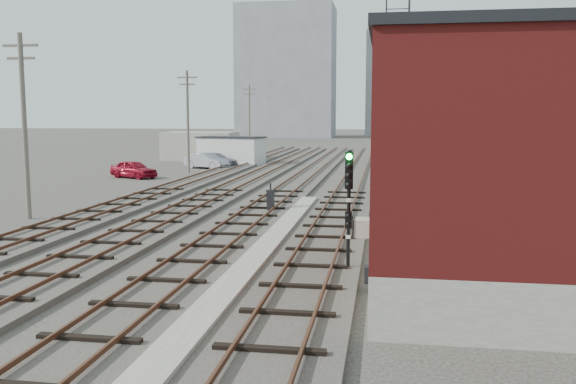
% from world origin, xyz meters
% --- Properties ---
extents(ground, '(320.00, 320.00, 0.00)m').
position_xyz_m(ground, '(0.00, 60.00, 0.00)').
color(ground, '#282621').
rests_on(ground, ground).
extents(track_right, '(3.20, 90.00, 0.39)m').
position_xyz_m(track_right, '(2.50, 39.00, 0.11)').
color(track_right, '#332D28').
rests_on(track_right, ground).
extents(track_mid_right, '(3.20, 90.00, 0.39)m').
position_xyz_m(track_mid_right, '(-1.50, 39.00, 0.11)').
color(track_mid_right, '#332D28').
rests_on(track_mid_right, ground).
extents(track_mid_left, '(3.20, 90.00, 0.39)m').
position_xyz_m(track_mid_left, '(-5.50, 39.00, 0.11)').
color(track_mid_left, '#332D28').
rests_on(track_mid_left, ground).
extents(track_left, '(3.20, 90.00, 0.39)m').
position_xyz_m(track_left, '(-9.50, 39.00, 0.11)').
color(track_left, '#332D28').
rests_on(track_left, ground).
extents(platform_curb, '(0.90, 28.00, 0.26)m').
position_xyz_m(platform_curb, '(0.50, 14.00, 0.13)').
color(platform_curb, gray).
rests_on(platform_curb, ground).
extents(brick_building, '(6.54, 12.20, 7.22)m').
position_xyz_m(brick_building, '(7.50, 12.00, 3.63)').
color(brick_building, gray).
rests_on(brick_building, ground).
extents(lattice_tower, '(1.60, 1.60, 15.00)m').
position_xyz_m(lattice_tower, '(5.50, 35.00, 7.50)').
color(lattice_tower, black).
rests_on(lattice_tower, ground).
extents(utility_pole_left_a, '(1.80, 0.24, 9.00)m').
position_xyz_m(utility_pole_left_a, '(-12.50, 20.00, 4.80)').
color(utility_pole_left_a, '#595147').
rests_on(utility_pole_left_a, ground).
extents(utility_pole_left_b, '(1.80, 0.24, 9.00)m').
position_xyz_m(utility_pole_left_b, '(-12.50, 45.00, 4.80)').
color(utility_pole_left_b, '#595147').
rests_on(utility_pole_left_b, ground).
extents(utility_pole_left_c, '(1.80, 0.24, 9.00)m').
position_xyz_m(utility_pole_left_c, '(-12.50, 70.00, 4.80)').
color(utility_pole_left_c, '#595147').
rests_on(utility_pole_left_c, ground).
extents(utility_pole_right_a, '(1.80, 0.24, 9.00)m').
position_xyz_m(utility_pole_right_a, '(6.50, 28.00, 4.80)').
color(utility_pole_right_a, '#595147').
rests_on(utility_pole_right_a, ground).
extents(utility_pole_right_b, '(1.80, 0.24, 9.00)m').
position_xyz_m(utility_pole_right_b, '(6.50, 58.00, 4.80)').
color(utility_pole_right_b, '#595147').
rests_on(utility_pole_right_b, ground).
extents(apartment_left, '(22.00, 14.00, 30.00)m').
position_xyz_m(apartment_left, '(-18.00, 135.00, 15.00)').
color(apartment_left, gray).
rests_on(apartment_left, ground).
extents(apartment_right, '(16.00, 12.00, 26.00)m').
position_xyz_m(apartment_right, '(8.00, 150.00, 13.00)').
color(apartment_right, gray).
rests_on(apartment_right, ground).
extents(shed_left, '(8.00, 5.00, 3.20)m').
position_xyz_m(shed_left, '(-16.00, 60.00, 1.60)').
color(shed_left, gray).
rests_on(shed_left, ground).
extents(shed_right, '(6.00, 6.00, 4.00)m').
position_xyz_m(shed_right, '(9.00, 70.00, 2.00)').
color(shed_right, gray).
rests_on(shed_right, ground).
extents(signal_mast, '(0.40, 0.41, 3.98)m').
position_xyz_m(signal_mast, '(3.70, 12.01, 2.33)').
color(signal_mast, gray).
rests_on(signal_mast, ground).
extents(switch_stand, '(0.36, 0.36, 1.47)m').
position_xyz_m(switch_stand, '(-1.00, 23.46, 0.69)').
color(switch_stand, black).
rests_on(switch_stand, ground).
extents(site_trailer, '(7.44, 4.59, 2.91)m').
position_xyz_m(site_trailer, '(-10.96, 54.32, 1.47)').
color(site_trailer, silver).
rests_on(site_trailer, ground).
extents(car_red, '(4.59, 3.32, 1.45)m').
position_xyz_m(car_red, '(-15.40, 39.59, 0.73)').
color(car_red, maroon).
rests_on(car_red, ground).
extents(car_silver, '(4.79, 3.21, 1.49)m').
position_xyz_m(car_silver, '(-12.05, 49.12, 0.75)').
color(car_silver, '#9EA0A6').
rests_on(car_silver, ground).
extents(car_grey, '(5.12, 3.52, 1.38)m').
position_xyz_m(car_grey, '(-11.69, 51.12, 0.69)').
color(car_grey, gray).
rests_on(car_grey, ground).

